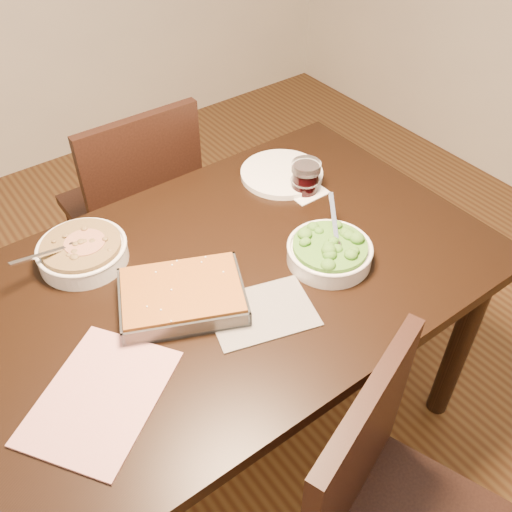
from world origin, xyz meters
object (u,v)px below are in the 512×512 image
Objects in this scene: table at (231,296)px; wine_tumbler at (306,176)px; broccoli_bowl at (329,251)px; baking_dish at (182,296)px; stew_bowl at (83,251)px; dinner_plate at (282,174)px; chair_far at (137,203)px.

table is 0.44m from wine_tumbler.
broccoli_bowl is 2.41× the size of wine_tumbler.
wine_tumbler reaches higher than baking_dish.
stew_bowl is 2.67× the size of wine_tumbler.
dinner_plate is 0.29× the size of chair_far.
wine_tumbler is (0.39, 0.15, 0.15)m from table.
dinner_plate reaches higher than table.
dinner_plate is at bearing 69.41° from broccoli_bowl.
wine_tumbler is (0.67, -0.11, 0.02)m from stew_bowl.
baking_dish is 0.61m from dinner_plate.
stew_bowl is at bearing 52.55° from chair_far.
stew_bowl is 1.11× the size of broccoli_bowl.
dinner_plate is at bearing 52.34° from baking_dish.
dinner_plate is (-0.01, 0.10, -0.05)m from wine_tumbler.
stew_bowl is at bearing 179.42° from dinner_plate.
chair_far reaches higher than stew_bowl.
table is 0.47m from dinner_plate.
broccoli_bowl reaches higher than dinner_plate.
wine_tumbler reaches higher than dinner_plate.
table is 5.33× the size of stew_bowl.
stew_bowl is (-0.29, 0.27, 0.13)m from table.
table is 0.20m from baking_dish.
dinner_plate is (0.67, -0.01, -0.02)m from stew_bowl.
table is 0.29m from broccoli_bowl.
wine_tumbler reaches higher than broccoli_bowl.
stew_bowl is 0.32m from baking_dish.
wine_tumbler reaches higher than stew_bowl.
broccoli_bowl is at bearing -36.58° from stew_bowl.
baking_dish reaches higher than dinner_plate.
table is at bearing 152.39° from broccoli_bowl.
stew_bowl is at bearing 143.42° from broccoli_bowl.
baking_dish is (-0.39, 0.10, -0.00)m from broccoli_bowl.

